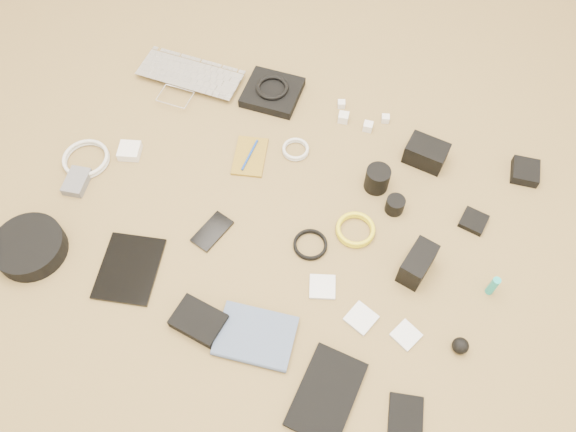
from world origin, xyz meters
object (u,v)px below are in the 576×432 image
at_px(tablet, 129,268).
at_px(headphone_case, 30,247).
at_px(laptop, 184,85).
at_px(phone, 212,231).
at_px(dslr_camera, 426,153).
at_px(paperback, 248,364).

xyz_separation_m(tablet, headphone_case, (-0.30, -0.06, 0.02)).
bearing_deg(laptop, phone, -56.21).
bearing_deg(dslr_camera, tablet, -128.44).
height_order(laptop, dslr_camera, dslr_camera).
height_order(tablet, phone, same).
bearing_deg(laptop, tablet, -77.02).
height_order(laptop, headphone_case, headphone_case).
xyz_separation_m(phone, headphone_case, (-0.47, -0.27, 0.02)).
bearing_deg(dslr_camera, laptop, -173.22).
xyz_separation_m(tablet, paperback, (0.45, -0.12, 0.01)).
distance_m(dslr_camera, paperback, 0.89).
distance_m(dslr_camera, headphone_case, 1.28).
height_order(laptop, tablet, laptop).
bearing_deg(paperback, phone, 30.67).
bearing_deg(headphone_case, phone, 29.97).
distance_m(tablet, paperback, 0.46).
bearing_deg(dslr_camera, phone, -130.03).
bearing_deg(tablet, phone, 36.47).
relative_size(headphone_case, paperback, 0.99).
height_order(dslr_camera, phone, dslr_camera).
bearing_deg(phone, dslr_camera, 58.51).
xyz_separation_m(headphone_case, paperback, (0.75, -0.06, -0.02)).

